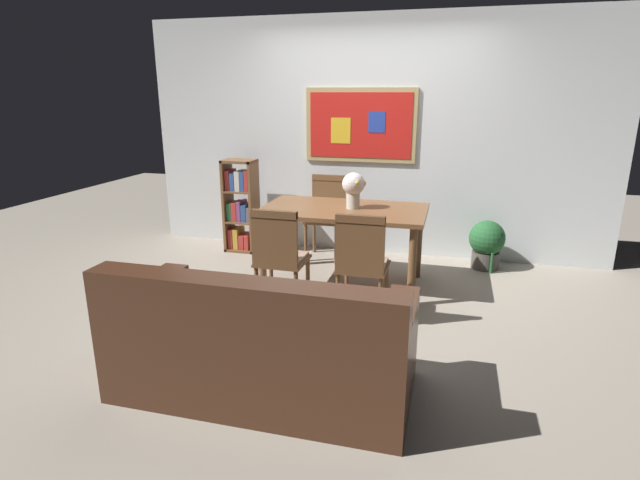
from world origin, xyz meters
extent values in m
plane|color=gray|center=(0.00, 0.00, 0.00)|extent=(12.00, 12.00, 0.00)
cube|color=silver|center=(0.00, 1.52, 1.30)|extent=(5.20, 0.10, 2.60)
cube|color=tan|center=(-0.12, 1.46, 1.44)|extent=(1.23, 0.02, 0.80)
cube|color=red|center=(-0.12, 1.44, 1.44)|extent=(1.13, 0.01, 0.70)
cube|color=gold|center=(-0.34, 1.44, 1.38)|extent=(0.22, 0.00, 0.28)
cube|color=#263FA5|center=(0.06, 1.44, 1.48)|extent=(0.18, 0.00, 0.22)
cube|color=brown|center=(-0.06, 0.39, 0.73)|extent=(1.53, 0.89, 0.04)
cylinder|color=brown|center=(-0.75, 0.02, 0.36)|extent=(0.07, 0.07, 0.71)
cylinder|color=brown|center=(0.62, 0.02, 0.36)|extent=(0.07, 0.07, 0.71)
cylinder|color=brown|center=(-0.75, 0.75, 0.36)|extent=(0.07, 0.07, 0.71)
cylinder|color=brown|center=(0.62, 0.75, 0.36)|extent=(0.07, 0.07, 0.71)
cube|color=brown|center=(-0.43, 1.11, 0.44)|extent=(0.40, 0.40, 0.03)
cube|color=#997A66|center=(-0.43, 1.11, 0.47)|extent=(0.36, 0.36, 0.03)
cylinder|color=brown|center=(-0.26, 1.28, 0.21)|extent=(0.04, 0.04, 0.42)
cylinder|color=brown|center=(-0.60, 1.28, 0.21)|extent=(0.04, 0.04, 0.42)
cylinder|color=brown|center=(-0.26, 0.94, 0.21)|extent=(0.04, 0.04, 0.42)
cylinder|color=brown|center=(-0.60, 0.94, 0.21)|extent=(0.04, 0.04, 0.42)
cube|color=brown|center=(-0.43, 1.29, 0.68)|extent=(0.38, 0.04, 0.46)
cube|color=brown|center=(-0.43, 1.29, 0.88)|extent=(0.38, 0.05, 0.06)
cube|color=brown|center=(-0.43, -0.34, 0.44)|extent=(0.40, 0.40, 0.03)
cube|color=#997A66|center=(-0.43, -0.34, 0.47)|extent=(0.36, 0.36, 0.03)
cylinder|color=brown|center=(-0.60, -0.51, 0.21)|extent=(0.04, 0.04, 0.42)
cylinder|color=brown|center=(-0.26, -0.51, 0.21)|extent=(0.04, 0.04, 0.42)
cylinder|color=brown|center=(-0.60, -0.17, 0.21)|extent=(0.04, 0.04, 0.42)
cylinder|color=brown|center=(-0.26, -0.17, 0.21)|extent=(0.04, 0.04, 0.42)
cube|color=brown|center=(-0.43, -0.52, 0.68)|extent=(0.38, 0.04, 0.46)
cube|color=brown|center=(-0.43, -0.52, 0.88)|extent=(0.38, 0.05, 0.06)
cube|color=brown|center=(0.26, -0.32, 0.44)|extent=(0.40, 0.40, 0.03)
cube|color=#997A66|center=(0.26, -0.32, 0.47)|extent=(0.36, 0.36, 0.03)
cylinder|color=brown|center=(0.09, -0.49, 0.21)|extent=(0.04, 0.04, 0.42)
cylinder|color=brown|center=(0.43, -0.49, 0.21)|extent=(0.04, 0.04, 0.42)
cylinder|color=brown|center=(0.09, -0.15, 0.21)|extent=(0.04, 0.04, 0.42)
cylinder|color=brown|center=(0.43, -0.15, 0.21)|extent=(0.04, 0.04, 0.42)
cube|color=brown|center=(0.26, -0.50, 0.68)|extent=(0.38, 0.04, 0.46)
cube|color=brown|center=(0.26, -0.50, 0.88)|extent=(0.38, 0.05, 0.06)
cube|color=#472819|center=(-0.14, -1.50, 0.20)|extent=(1.80, 0.84, 0.40)
cube|color=#472819|center=(-0.14, -1.82, 0.62)|extent=(1.80, 0.20, 0.44)
cube|color=#472819|center=(-0.95, -1.50, 0.51)|extent=(0.18, 0.80, 0.22)
cube|color=#472819|center=(0.67, -1.50, 0.51)|extent=(0.18, 0.80, 0.22)
cube|color=#334C72|center=(-0.59, -1.68, 0.56)|extent=(0.32, 0.16, 0.33)
cube|color=#B78C33|center=(-0.14, -1.68, 0.56)|extent=(0.32, 0.16, 0.33)
cube|color=brown|center=(-1.60, 1.14, 0.53)|extent=(0.03, 0.28, 1.06)
cube|color=brown|center=(-1.27, 1.14, 0.53)|extent=(0.03, 0.28, 1.06)
cube|color=brown|center=(-1.44, 1.14, 0.01)|extent=(0.36, 0.28, 0.03)
cube|color=brown|center=(-1.44, 1.14, 1.05)|extent=(0.36, 0.28, 0.03)
cube|color=brown|center=(-1.44, 1.14, 0.35)|extent=(0.30, 0.28, 0.02)
cube|color=brown|center=(-1.44, 1.14, 0.71)|extent=(0.30, 0.28, 0.02)
cube|color=#B2332D|center=(-1.55, 1.14, 0.15)|extent=(0.05, 0.22, 0.23)
cube|color=gold|center=(-1.49, 1.14, 0.15)|extent=(0.06, 0.22, 0.24)
cube|color=#B2332D|center=(-1.42, 1.14, 0.11)|extent=(0.06, 0.22, 0.17)
cube|color=#B2332D|center=(-1.35, 1.14, 0.12)|extent=(0.05, 0.22, 0.17)
cube|color=#337247|center=(-1.55, 1.14, 0.47)|extent=(0.05, 0.22, 0.21)
cube|color=#B2332D|center=(-1.49, 1.14, 0.47)|extent=(0.06, 0.22, 0.22)
cube|color=#7F3F72|center=(-1.43, 1.14, 0.48)|extent=(0.05, 0.22, 0.23)
cube|color=#2D4C8C|center=(-1.37, 1.14, 0.46)|extent=(0.06, 0.22, 0.20)
cube|color=#595960|center=(-1.31, 1.14, 0.45)|extent=(0.06, 0.22, 0.17)
cube|color=#B2332D|center=(-1.55, 1.14, 0.83)|extent=(0.05, 0.22, 0.23)
cube|color=#2D4C8C|center=(-1.50, 1.14, 0.82)|extent=(0.05, 0.22, 0.20)
cube|color=beige|center=(-1.43, 1.14, 0.83)|extent=(0.06, 0.22, 0.22)
cube|color=#2D4C8C|center=(-1.37, 1.14, 0.83)|extent=(0.05, 0.22, 0.22)
cube|color=#B2332D|center=(-1.32, 1.14, 0.84)|extent=(0.04, 0.22, 0.24)
cylinder|color=#4C4742|center=(1.30, 1.21, 0.09)|extent=(0.28, 0.28, 0.18)
cylinder|color=#332319|center=(1.30, 1.21, 0.17)|extent=(0.25, 0.25, 0.02)
sphere|color=#235B2D|center=(1.30, 1.21, 0.33)|extent=(0.37, 0.37, 0.37)
cylinder|color=#235B2D|center=(1.36, 1.06, 0.10)|extent=(0.03, 0.03, 0.24)
cylinder|color=#235B2D|center=(1.43, 1.30, 0.09)|extent=(0.03, 0.03, 0.27)
cylinder|color=beige|center=(0.02, 0.41, 0.83)|extent=(0.13, 0.13, 0.16)
sphere|color=silver|center=(0.02, 0.41, 0.98)|extent=(0.21, 0.21, 0.21)
sphere|color=pink|center=(-0.02, 0.48, 1.00)|extent=(0.05, 0.05, 0.05)
sphere|color=#EACC4C|center=(0.06, 0.34, 1.00)|extent=(0.05, 0.05, 0.05)
sphere|color=#D86633|center=(0.10, 0.44, 0.98)|extent=(0.07, 0.07, 0.07)
camera|label=1|loc=(0.90, -4.11, 1.80)|focal=28.15mm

